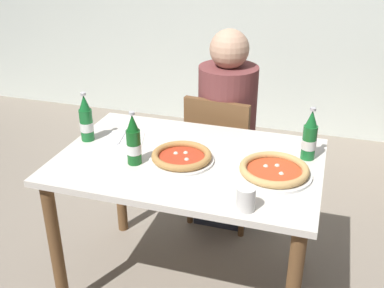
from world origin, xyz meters
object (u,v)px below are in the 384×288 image
object	(u,v)px
paper_cup	(246,199)
diner_seated	(226,134)
chair_behind_table	(223,153)
dining_table_main	(189,180)
beer_bottle_left	(86,120)
beer_bottle_center	(310,138)
pizza_margherita_near	(182,157)
pizza_marinara_far	(274,171)
beer_bottle_right	(134,142)
napkin_with_cutlery	(125,139)

from	to	relation	value
paper_cup	diner_seated	bearing A→B (deg)	107.10
paper_cup	chair_behind_table	bearing A→B (deg)	108.39
dining_table_main	beer_bottle_left	distance (m)	0.58
diner_seated	paper_cup	bearing A→B (deg)	-72.90
chair_behind_table	beer_bottle_center	xyz separation A→B (m)	(0.50, -0.45, 0.37)
dining_table_main	pizza_margherita_near	size ratio (longest dim) A/B	4.08
chair_behind_table	pizza_marinara_far	distance (m)	0.80
beer_bottle_right	napkin_with_cutlery	world-z (taller)	beer_bottle_right
pizza_marinara_far	beer_bottle_center	bearing A→B (deg)	58.14
dining_table_main	pizza_margherita_near	bearing A→B (deg)	-123.78
pizza_marinara_far	napkin_with_cutlery	bearing A→B (deg)	169.76
chair_behind_table	napkin_with_cutlery	size ratio (longest dim) A/B	3.78
chair_behind_table	pizza_margherita_near	world-z (taller)	chair_behind_table
beer_bottle_center	beer_bottle_left	bearing A→B (deg)	-173.34
dining_table_main	pizza_marinara_far	distance (m)	0.42
beer_bottle_left	beer_bottle_right	distance (m)	0.36
beer_bottle_left	paper_cup	size ratio (longest dim) A/B	2.60
chair_behind_table	napkin_with_cutlery	world-z (taller)	chair_behind_table
beer_bottle_right	beer_bottle_left	bearing A→B (deg)	154.14
napkin_with_cutlery	diner_seated	bearing A→B (deg)	55.05
diner_seated	beer_bottle_left	world-z (taller)	diner_seated
pizza_marinara_far	diner_seated	bearing A→B (deg)	118.00
diner_seated	napkin_with_cutlery	distance (m)	0.70
chair_behind_table	diner_seated	xyz separation A→B (m)	(0.01, 0.05, 0.10)
pizza_marinara_far	napkin_with_cutlery	world-z (taller)	pizza_marinara_far
dining_table_main	pizza_margherita_near	xyz separation A→B (m)	(-0.02, -0.03, 0.14)
pizza_margherita_near	beer_bottle_right	distance (m)	0.23
pizza_margherita_near	paper_cup	xyz separation A→B (m)	(0.35, -0.30, 0.03)
pizza_margherita_near	chair_behind_table	bearing A→B (deg)	86.49
beer_bottle_left	beer_bottle_right	world-z (taller)	same
pizza_marinara_far	beer_bottle_right	world-z (taller)	beer_bottle_right
napkin_with_cutlery	dining_table_main	bearing A→B (deg)	-15.60
dining_table_main	beer_bottle_center	world-z (taller)	beer_bottle_center
diner_seated	beer_bottle_right	distance (m)	0.86
chair_behind_table	beer_bottle_right	size ratio (longest dim) A/B	3.44
chair_behind_table	beer_bottle_left	distance (m)	0.88
pizza_marinara_far	beer_bottle_left	distance (m)	0.94
diner_seated	beer_bottle_center	distance (m)	0.75
beer_bottle_left	napkin_with_cutlery	bearing A→B (deg)	19.31
beer_bottle_center	paper_cup	bearing A→B (deg)	-110.88
paper_cup	beer_bottle_center	bearing A→B (deg)	69.12
pizza_margherita_near	paper_cup	distance (m)	0.46
chair_behind_table	beer_bottle_center	world-z (taller)	beer_bottle_center
diner_seated	beer_bottle_center	world-z (taller)	diner_seated
dining_table_main	napkin_with_cutlery	bearing A→B (deg)	164.40
chair_behind_table	pizza_marinara_far	xyz separation A→B (m)	(0.38, -0.65, 0.29)
dining_table_main	chair_behind_table	bearing A→B (deg)	88.45
beer_bottle_right	paper_cup	world-z (taller)	beer_bottle_right
beer_bottle_right	napkin_with_cutlery	distance (m)	0.28
pizza_margherita_near	paper_cup	size ratio (longest dim) A/B	3.10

